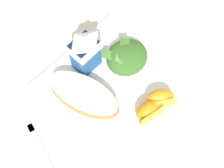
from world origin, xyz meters
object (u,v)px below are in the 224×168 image
(orange_wedge_front, at_px, (149,110))
(metal_fork, at_px, (41,148))
(green_salad_pile, at_px, (127,57))
(milk_carton, at_px, (86,50))
(white_plate, at_px, (112,87))
(cheesy_pizza_bread, at_px, (84,95))
(orange_wedge_middle, at_px, (161,98))
(paper_napkin, at_px, (58,19))

(orange_wedge_front, height_order, metal_fork, orange_wedge_front)
(green_salad_pile, height_order, metal_fork, green_salad_pile)
(orange_wedge_front, xyz_separation_m, metal_fork, (-0.21, 0.12, -0.03))
(green_salad_pile, relative_size, metal_fork, 0.54)
(metal_fork, bearing_deg, orange_wedge_front, -29.39)
(milk_carton, bearing_deg, white_plate, -92.53)
(cheesy_pizza_bread, bearing_deg, milk_carton, 39.61)
(orange_wedge_middle, bearing_deg, cheesy_pizza_bread, 130.16)
(paper_napkin, bearing_deg, white_plate, -101.49)
(white_plate, bearing_deg, orange_wedge_front, -86.68)
(milk_carton, xyz_separation_m, orange_wedge_front, (0.00, -0.18, -0.04))
(green_salad_pile, xyz_separation_m, milk_carton, (-0.07, 0.06, 0.04))
(milk_carton, height_order, orange_wedge_front, milk_carton)
(green_salad_pile, distance_m, orange_wedge_front, 0.14)
(milk_carton, relative_size, paper_napkin, 1.00)
(cheesy_pizza_bread, bearing_deg, orange_wedge_middle, -49.84)
(cheesy_pizza_bread, relative_size, milk_carton, 1.67)
(milk_carton, height_order, metal_fork, milk_carton)
(white_plate, xyz_separation_m, paper_napkin, (0.05, 0.24, -0.01))
(white_plate, xyz_separation_m, orange_wedge_middle, (0.04, -0.10, 0.03))
(orange_wedge_middle, relative_size, paper_napkin, 0.63)
(green_salad_pile, bearing_deg, white_plate, -165.03)
(white_plate, bearing_deg, cheesy_pizza_bread, 158.48)
(cheesy_pizza_bread, bearing_deg, green_salad_pile, -2.74)
(white_plate, height_order, green_salad_pile, green_salad_pile)
(milk_carton, bearing_deg, metal_fork, -162.68)
(milk_carton, bearing_deg, paper_napkin, 74.10)
(white_plate, relative_size, orange_wedge_middle, 4.01)
(orange_wedge_front, distance_m, paper_napkin, 0.34)
(white_plate, distance_m, cheesy_pizza_bread, 0.07)
(paper_napkin, bearing_deg, orange_wedge_front, -97.11)
(green_salad_pile, relative_size, milk_carton, 0.91)
(white_plate, xyz_separation_m, metal_fork, (-0.20, 0.02, -0.01))
(milk_carton, height_order, orange_wedge_middle, milk_carton)
(green_salad_pile, xyz_separation_m, metal_fork, (-0.27, -0.00, -0.03))
(green_salad_pile, height_order, paper_napkin, green_salad_pile)
(cheesy_pizza_bread, xyz_separation_m, paper_napkin, (0.11, 0.21, -0.03))
(white_plate, relative_size, green_salad_pile, 2.80)
(milk_carton, bearing_deg, orange_wedge_front, -89.26)
(white_plate, height_order, milk_carton, milk_carton)
(cheesy_pizza_bread, distance_m, paper_napkin, 0.24)
(orange_wedge_front, xyz_separation_m, paper_napkin, (0.04, 0.34, -0.03))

